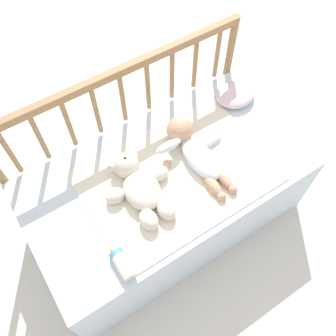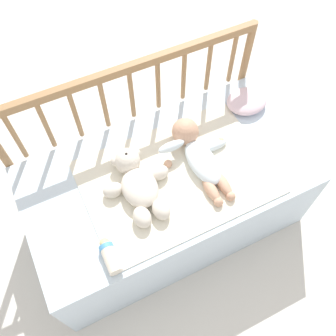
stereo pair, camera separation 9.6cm
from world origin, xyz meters
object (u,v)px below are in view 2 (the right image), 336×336
(baby_bottle, at_px, (110,255))
(small_pillow, at_px, (247,101))
(teddy_bear, at_px, (137,183))
(baby, at_px, (197,153))

(baby_bottle, distance_m, small_pillow, 0.95)
(teddy_bear, xyz_separation_m, baby_bottle, (-0.21, -0.23, -0.02))
(baby, relative_size, small_pillow, 2.17)
(baby_bottle, height_order, small_pillow, small_pillow)
(teddy_bear, xyz_separation_m, baby, (0.29, 0.02, -0.00))
(baby, height_order, small_pillow, baby)
(teddy_bear, relative_size, baby_bottle, 2.49)
(baby, distance_m, small_pillow, 0.39)
(baby, distance_m, baby_bottle, 0.56)
(teddy_bear, relative_size, small_pillow, 1.81)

